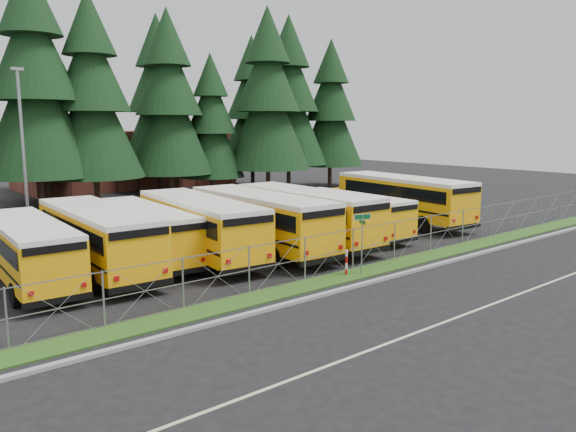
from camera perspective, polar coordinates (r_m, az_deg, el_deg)
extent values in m
plane|color=black|center=(28.18, 6.52, -4.71)|extent=(120.00, 120.00, 0.00)
cube|color=gray|center=(26.19, 11.43, -5.79)|extent=(50.00, 0.25, 0.12)
cube|color=#1C4112|center=(27.06, 9.12, -5.29)|extent=(50.00, 1.40, 0.06)
cube|color=beige|center=(23.58, 20.79, -8.08)|extent=(50.00, 0.12, 0.01)
cube|color=brown|center=(64.40, -16.01, 5.62)|extent=(22.00, 10.00, 6.00)
cylinder|color=gray|center=(25.69, 7.51, -2.91)|extent=(0.06, 0.06, 2.80)
cube|color=#0B5324|center=(25.45, 7.57, -0.09)|extent=(0.77, 0.27, 0.22)
cube|color=white|center=(25.45, 7.57, -0.09)|extent=(0.80, 0.28, 0.26)
cube|color=#0B5324|center=(25.49, 7.56, -0.62)|extent=(0.20, 0.53, 0.18)
cylinder|color=#B20C0C|center=(25.61, 5.96, -4.75)|extent=(0.11, 0.11, 1.20)
cylinder|color=gray|center=(38.11, -25.29, 5.74)|extent=(0.20, 0.20, 10.00)
cube|color=gray|center=(38.20, -25.83, 13.31)|extent=(0.70, 0.35, 0.18)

